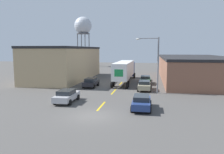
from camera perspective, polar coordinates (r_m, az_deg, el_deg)
The scene contains 12 objects.
ground_plane at distance 20.43m, azimuth -5.08°, elevation -10.12°, with size 160.00×160.00×0.00m, color #4C4947.
road_centerline at distance 31.47m, azimuth 0.43°, elevation -3.88°, with size 0.20×19.94×0.01m.
warehouse_left at distance 45.52m, azimuth -11.92°, elevation 3.61°, with size 9.02×22.02×6.60m.
warehouse_right at distance 45.50m, azimuth 20.48°, elevation 2.11°, with size 12.25×27.56×4.71m.
semi_truck at distance 40.36m, azimuth 3.42°, elevation 1.94°, with size 2.90×15.12×3.87m.
parked_car_left_near at distance 25.81m, azimuth -11.76°, elevation -4.79°, with size 2.00×4.38×1.45m.
parked_car_left_far at distance 35.58m, azimuth -5.53°, elevation -1.37°, with size 2.00×4.38×1.45m.
parked_car_right_far at distance 39.07m, azimuth 8.71°, elevation -0.64°, with size 2.00×4.38×1.45m.
parked_car_right_near at distance 22.58m, azimuth 7.72°, elevation -6.44°, with size 2.00×4.38×1.45m.
parked_car_right_mid at distance 32.92m, azimuth 8.46°, elevation -2.12°, with size 2.00×4.38×1.45m.
water_tower at distance 79.88m, azimuth -7.58°, elevation 13.03°, with size 6.11×6.11×17.44m.
street_lamp at distance 30.66m, azimuth 11.17°, elevation 4.28°, with size 3.19×0.32×7.73m.
Camera 1 is at (5.12, -18.81, 6.10)m, focal length 35.00 mm.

